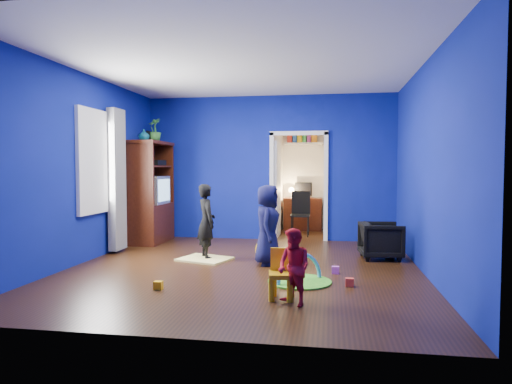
% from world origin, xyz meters
% --- Properties ---
extents(floor, '(5.00, 5.50, 0.01)m').
position_xyz_m(floor, '(0.00, 0.00, 0.00)').
color(floor, black).
rests_on(floor, ground).
extents(ceiling, '(5.00, 5.50, 0.01)m').
position_xyz_m(ceiling, '(0.00, 0.00, 2.90)').
color(ceiling, white).
rests_on(ceiling, wall_back).
extents(wall_back, '(5.00, 0.02, 2.90)m').
position_xyz_m(wall_back, '(0.00, 2.75, 1.45)').
color(wall_back, navy).
rests_on(wall_back, floor).
extents(wall_front, '(5.00, 0.02, 2.90)m').
position_xyz_m(wall_front, '(0.00, -2.75, 1.45)').
color(wall_front, navy).
rests_on(wall_front, floor).
extents(wall_left, '(0.02, 5.50, 2.90)m').
position_xyz_m(wall_left, '(-2.50, 0.00, 1.45)').
color(wall_left, navy).
rests_on(wall_left, floor).
extents(wall_right, '(0.02, 5.50, 2.90)m').
position_xyz_m(wall_right, '(2.50, 0.00, 1.45)').
color(wall_right, navy).
rests_on(wall_right, floor).
extents(alcove, '(1.00, 1.75, 2.50)m').
position_xyz_m(alcove, '(0.60, 3.62, 1.25)').
color(alcove, silver).
rests_on(alcove, floor).
extents(armchair, '(0.70, 0.69, 0.59)m').
position_xyz_m(armchair, '(2.03, 1.05, 0.29)').
color(armchair, black).
rests_on(armchair, floor).
extents(child_black, '(0.47, 0.52, 1.19)m').
position_xyz_m(child_black, '(-0.71, 0.60, 0.60)').
color(child_black, black).
rests_on(child_black, floor).
extents(child_navy, '(0.40, 0.60, 1.20)m').
position_xyz_m(child_navy, '(0.31, 0.31, 0.60)').
color(child_navy, '#10153C').
rests_on(child_navy, floor).
extents(toddler_red, '(0.50, 0.49, 0.81)m').
position_xyz_m(toddler_red, '(0.86, -1.64, 0.41)').
color(toddler_red, '#B51328').
rests_on(toddler_red, floor).
extents(vase, '(0.22, 0.22, 0.21)m').
position_xyz_m(vase, '(-2.22, 1.71, 2.07)').
color(vase, '#0B565F').
rests_on(vase, tv_armoire).
extents(potted_plant, '(0.34, 0.34, 0.47)m').
position_xyz_m(potted_plant, '(-2.22, 2.23, 2.20)').
color(potted_plant, '#398731').
rests_on(potted_plant, tv_armoire).
extents(tv_armoire, '(0.58, 1.14, 1.96)m').
position_xyz_m(tv_armoire, '(-2.22, 2.01, 0.98)').
color(tv_armoire, '#3F150A').
rests_on(tv_armoire, floor).
extents(crt_tv, '(0.46, 0.70, 0.54)m').
position_xyz_m(crt_tv, '(-2.18, 2.01, 1.02)').
color(crt_tv, silver).
rests_on(crt_tv, tv_armoire).
extents(yellow_blanket, '(0.90, 0.81, 0.03)m').
position_xyz_m(yellow_blanket, '(-0.71, 0.50, 0.01)').
color(yellow_blanket, '#F2E07A').
rests_on(yellow_blanket, floor).
extents(hopper_ball, '(0.36, 0.36, 0.36)m').
position_xyz_m(hopper_ball, '(0.26, 0.56, 0.18)').
color(hopper_ball, yellow).
rests_on(hopper_ball, floor).
extents(kid_chair, '(0.32, 0.32, 0.50)m').
position_xyz_m(kid_chair, '(0.71, -1.44, 0.25)').
color(kid_chair, yellow).
rests_on(kid_chair, floor).
extents(play_mat, '(0.80, 0.80, 0.02)m').
position_xyz_m(play_mat, '(0.85, -0.67, 0.01)').
color(play_mat, '#3E9922').
rests_on(play_mat, floor).
extents(toy_arch, '(0.56, 0.54, 0.73)m').
position_xyz_m(toy_arch, '(0.85, -0.67, 0.02)').
color(toy_arch, '#3F8CD8').
rests_on(toy_arch, floor).
extents(window_left, '(0.03, 0.95, 1.55)m').
position_xyz_m(window_left, '(-2.48, 0.35, 1.55)').
color(window_left, white).
rests_on(window_left, wall_left).
extents(curtain, '(0.14, 0.42, 2.40)m').
position_xyz_m(curtain, '(-2.37, 0.90, 1.25)').
color(curtain, slate).
rests_on(curtain, floor).
extents(doorway, '(1.16, 0.10, 2.10)m').
position_xyz_m(doorway, '(0.60, 2.75, 1.05)').
color(doorway, white).
rests_on(doorway, floor).
extents(study_desk, '(0.88, 0.44, 0.75)m').
position_xyz_m(study_desk, '(0.60, 4.26, 0.38)').
color(study_desk, '#3D140A').
rests_on(study_desk, floor).
extents(desk_monitor, '(0.40, 0.05, 0.32)m').
position_xyz_m(desk_monitor, '(0.60, 4.38, 0.95)').
color(desk_monitor, black).
rests_on(desk_monitor, study_desk).
extents(desk_lamp, '(0.14, 0.14, 0.14)m').
position_xyz_m(desk_lamp, '(0.32, 4.32, 0.93)').
color(desk_lamp, '#FFD88C').
rests_on(desk_lamp, study_desk).
extents(folding_chair, '(0.40, 0.40, 0.92)m').
position_xyz_m(folding_chair, '(0.60, 3.30, 0.46)').
color(folding_chair, black).
rests_on(folding_chair, floor).
extents(book_shelf, '(0.88, 0.24, 0.04)m').
position_xyz_m(book_shelf, '(0.60, 4.37, 2.02)').
color(book_shelf, white).
rests_on(book_shelf, study_desk).
extents(toy_0, '(0.10, 0.08, 0.10)m').
position_xyz_m(toy_0, '(1.47, -0.77, 0.05)').
color(toy_0, '#E83E26').
rests_on(toy_0, floor).
extents(toy_1, '(0.11, 0.11, 0.11)m').
position_xyz_m(toy_1, '(2.14, 1.13, 0.06)').
color(toy_1, '#289CE6').
rests_on(toy_1, floor).
extents(toy_2, '(0.10, 0.08, 0.10)m').
position_xyz_m(toy_2, '(-0.79, -1.29, 0.05)').
color(toy_2, '#F7A80D').
rests_on(toy_2, floor).
extents(toy_3, '(0.11, 0.11, 0.11)m').
position_xyz_m(toy_3, '(0.65, 0.67, 0.06)').
color(toy_3, green).
rests_on(toy_3, floor).
extents(toy_4, '(0.10, 0.08, 0.10)m').
position_xyz_m(toy_4, '(1.31, -0.11, 0.05)').
color(toy_4, '#D54FC9').
rests_on(toy_4, floor).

